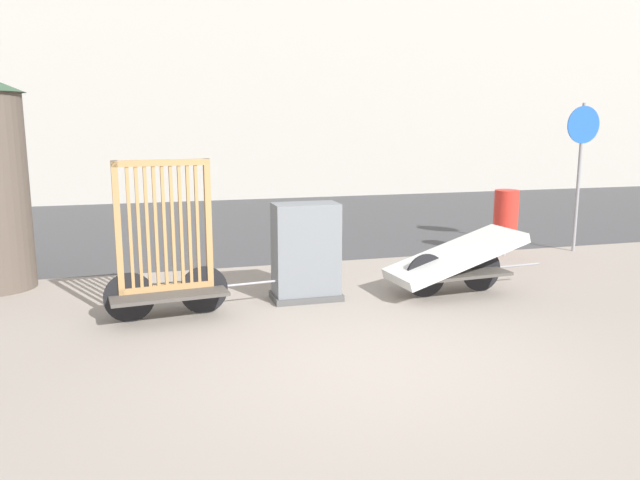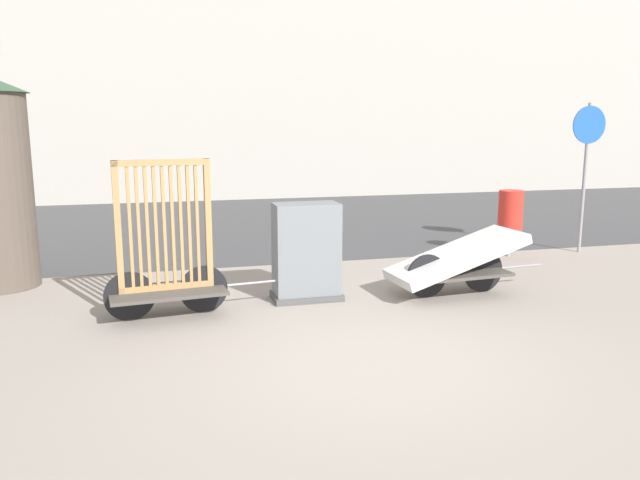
# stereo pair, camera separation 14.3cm
# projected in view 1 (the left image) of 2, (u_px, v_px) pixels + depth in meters

# --- Properties ---
(ground_plane) EXTENTS (60.00, 60.00, 0.00)m
(ground_plane) POSITION_uv_depth(u_px,v_px,m) (377.00, 363.00, 5.90)
(ground_plane) COLOR gray
(road_strip) EXTENTS (56.00, 8.59, 0.01)m
(road_strip) POSITION_uv_depth(u_px,v_px,m) (240.00, 223.00, 14.03)
(road_strip) COLOR #424244
(road_strip) RESTS_ON ground_plane
(bike_cart_with_bedframe) EXTENTS (2.05, 0.90, 1.83)m
(bike_cart_with_bedframe) POSITION_uv_depth(u_px,v_px,m) (167.00, 264.00, 7.17)
(bike_cart_with_bedframe) COLOR #4C4742
(bike_cart_with_bedframe) RESTS_ON ground_plane
(bike_cart_with_mattress) EXTENTS (2.25, 0.94, 0.83)m
(bike_cart_with_mattress) POSITION_uv_depth(u_px,v_px,m) (455.00, 260.00, 8.18)
(bike_cart_with_mattress) COLOR #4C4742
(bike_cart_with_mattress) RESTS_ON ground_plane
(utility_cabinet) EXTENTS (0.88, 0.52, 1.24)m
(utility_cabinet) POSITION_uv_depth(u_px,v_px,m) (306.00, 255.00, 7.93)
(utility_cabinet) COLOR #4C4C4C
(utility_cabinet) RESTS_ON ground_plane
(trash_bin) EXTENTS (0.41, 0.41, 1.12)m
(trash_bin) POSITION_uv_depth(u_px,v_px,m) (506.00, 213.00, 10.52)
(trash_bin) COLOR gray
(trash_bin) RESTS_ON ground_plane
(sign_post) EXTENTS (0.63, 0.06, 2.56)m
(sign_post) POSITION_uv_depth(u_px,v_px,m) (581.00, 154.00, 10.70)
(sign_post) COLOR gray
(sign_post) RESTS_ON ground_plane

